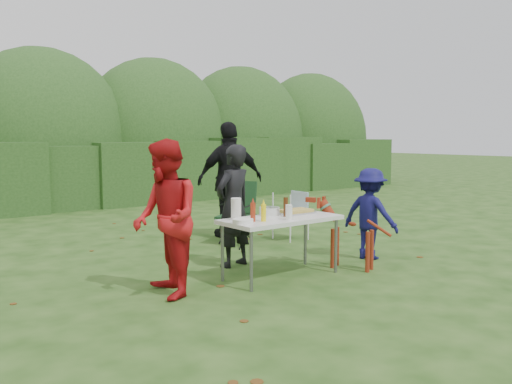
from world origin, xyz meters
TOP-DOWN VIEW (x-y plane):
  - ground at (0.00, 0.00)m, footprint 80.00×80.00m
  - hedge_row at (0.00, 8.00)m, footprint 22.00×1.40m
  - shrub_backdrop at (0.00, 9.60)m, footprint 20.00×2.60m
  - folding_table at (-0.10, 0.14)m, footprint 1.50×0.70m
  - person_cook at (-0.22, 0.96)m, footprint 0.66×0.50m
  - person_red_jacket at (-1.60, 0.29)m, footprint 0.82×0.96m
  - person_black_puffy at (0.96, 2.67)m, footprint 1.24×0.75m
  - child at (1.53, 0.11)m, footprint 0.62×0.90m
  - dog at (0.90, -0.13)m, footprint 0.71×1.02m
  - camping_chair at (0.69, 2.15)m, footprint 0.87×0.87m
  - lawn_chair at (1.62, 1.87)m, footprint 0.49×0.49m
  - food_tray at (0.27, 0.27)m, footprint 0.45×0.30m
  - focaccia_bread at (0.27, 0.27)m, footprint 0.40×0.26m
  - mustard_bottle at (-0.46, 0.04)m, footprint 0.06×0.06m
  - ketchup_bottle at (-0.57, 0.10)m, footprint 0.06×0.06m
  - beer_bottle at (-0.01, 0.16)m, footprint 0.06×0.06m
  - paper_towel_roll at (-0.64, 0.33)m, footprint 0.12×0.12m
  - cup_stack at (-0.15, -0.06)m, footprint 0.08×0.08m
  - pasta_bowl at (-0.08, 0.38)m, footprint 0.26×0.26m
  - plate_stack at (-0.73, 0.08)m, footprint 0.24×0.24m

SIDE VIEW (x-z plane):
  - ground at x=0.00m, z-range 0.00..0.00m
  - lawn_chair at x=1.62m, z-range 0.00..0.80m
  - dog at x=0.90m, z-range 0.00..0.90m
  - camping_chair at x=0.69m, z-range 0.00..1.00m
  - child at x=1.53m, z-range 0.00..1.28m
  - folding_table at x=-0.10m, z-range 0.32..1.06m
  - food_tray at x=0.27m, z-range 0.74..0.76m
  - plate_stack at x=-0.73m, z-range 0.74..0.79m
  - focaccia_bread at x=0.27m, z-range 0.76..0.80m
  - pasta_bowl at x=-0.08m, z-range 0.74..0.84m
  - person_cook at x=-0.22m, z-range 0.00..1.62m
  - cup_stack at x=-0.15m, z-range 0.74..0.92m
  - mustard_bottle at x=-0.46m, z-range 0.74..0.94m
  - hedge_row at x=0.00m, z-range 0.00..1.70m
  - ketchup_bottle at x=-0.57m, z-range 0.74..0.96m
  - person_red_jacket at x=-1.60m, z-range 0.00..1.71m
  - beer_bottle at x=-0.01m, z-range 0.74..0.98m
  - paper_towel_roll at x=-0.64m, z-range 0.74..1.00m
  - person_black_puffy at x=0.96m, z-range 0.00..1.97m
  - shrub_backdrop at x=0.00m, z-range 0.00..3.20m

